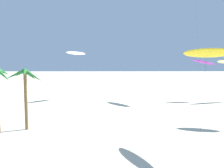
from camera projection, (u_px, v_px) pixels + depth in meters
name	position (u px, v px, depth m)	size (l,w,h in m)	color
palm_tree_3	(25.00, 81.00, 33.56)	(4.49, 4.64, 7.82)	brown
flying_kite_0	(206.00, 53.00, 26.52)	(5.30, 11.67, 10.34)	yellow
flying_kite_1	(76.00, 53.00, 56.81)	(4.53, 6.45, 10.33)	white
flying_kite_5	(204.00, 62.00, 55.15)	(5.94, 3.36, 8.74)	purple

